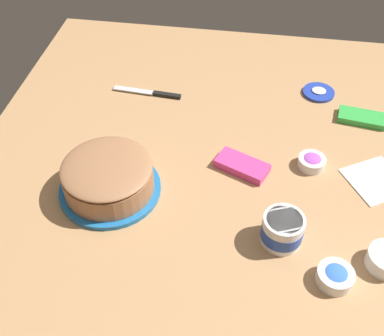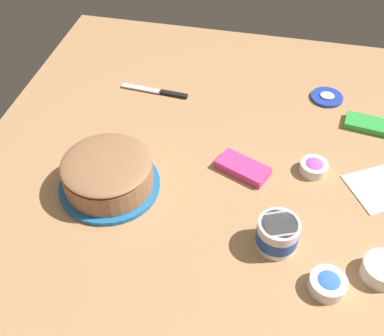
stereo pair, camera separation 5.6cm
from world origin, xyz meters
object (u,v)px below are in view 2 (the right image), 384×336
(candy_box_lower, at_px, (243,168))
(candy_box_upper, at_px, (369,125))
(frosting_tub, at_px, (278,234))
(sprinkle_bowl_blue, at_px, (328,284))
(paper_napkin, at_px, (379,188))
(sprinkle_bowl_rainbow, at_px, (314,167))
(sprinkle_bowl_green, at_px, (383,269))
(frosted_cake, at_px, (108,174))
(spreading_knife, at_px, (160,92))
(frosting_tub_lid, at_px, (327,97))

(candy_box_lower, relative_size, candy_box_upper, 1.02)
(frosting_tub, bearing_deg, sprinkle_bowl_blue, -38.03)
(candy_box_upper, bearing_deg, paper_napkin, -77.68)
(sprinkle_bowl_rainbow, xyz_separation_m, sprinkle_bowl_green, (0.17, -0.31, 0.00))
(frosted_cake, distance_m, candy_box_lower, 0.38)
(frosted_cake, distance_m, paper_napkin, 0.74)
(sprinkle_bowl_rainbow, height_order, candy_box_upper, sprinkle_bowl_rainbow)
(sprinkle_bowl_rainbow, xyz_separation_m, candy_box_lower, (-0.20, -0.04, -0.01))
(frosted_cake, relative_size, sprinkle_bowl_green, 2.89)
(frosting_tub, xyz_separation_m, candy_box_lower, (-0.12, 0.23, -0.03))
(frosting_tub, distance_m, sprinkle_bowl_blue, 0.16)
(frosting_tub, height_order, spreading_knife, frosting_tub)
(spreading_knife, xyz_separation_m, paper_napkin, (0.70, -0.29, -0.00))
(frosted_cake, relative_size, frosting_tub, 2.67)
(frosting_tub_lid, distance_m, candy_box_upper, 0.18)
(frosting_tub, relative_size, paper_napkin, 0.69)
(candy_box_upper, bearing_deg, sprinkle_bowl_rainbow, -116.37)
(sprinkle_bowl_green, bearing_deg, paper_napkin, 87.61)
(sprinkle_bowl_green, bearing_deg, candy_box_lower, 143.75)
(candy_box_lower, bearing_deg, frosting_tub, -40.82)
(sprinkle_bowl_rainbow, height_order, sprinkle_bowl_green, sprinkle_bowl_green)
(spreading_knife, bearing_deg, sprinkle_bowl_green, -39.70)
(spreading_knife, relative_size, sprinkle_bowl_blue, 2.74)
(frosting_tub, bearing_deg, spreading_knife, 129.29)
(frosted_cake, bearing_deg, candy_box_upper, 30.29)
(sprinkle_bowl_rainbow, bearing_deg, paper_napkin, -9.71)
(frosting_tub, xyz_separation_m, spreading_knife, (-0.44, 0.54, -0.04))
(frosting_tub, relative_size, spreading_knife, 0.44)
(sprinkle_bowl_blue, height_order, candy_box_upper, sprinkle_bowl_blue)
(frosting_tub_lid, bearing_deg, candy_box_upper, -42.97)
(spreading_knife, relative_size, paper_napkin, 1.58)
(frosted_cake, relative_size, candy_box_upper, 1.91)
(frosting_tub, bearing_deg, candy_box_upper, 64.44)
(frosted_cake, bearing_deg, spreading_knife, 86.85)
(frosting_tub, distance_m, candy_box_lower, 0.26)
(frosted_cake, bearing_deg, paper_napkin, 11.65)
(frosting_tub, xyz_separation_m, sprinkle_bowl_rainbow, (0.08, 0.28, -0.02))
(sprinkle_bowl_green, bearing_deg, spreading_knife, 140.30)
(candy_box_lower, distance_m, candy_box_upper, 0.45)
(frosting_tub, xyz_separation_m, paper_napkin, (0.26, 0.24, -0.04))
(frosting_tub_lid, bearing_deg, sprinkle_bowl_blue, -89.01)
(candy_box_lower, bearing_deg, paper_napkin, 24.58)
(spreading_knife, bearing_deg, frosting_tub_lid, 9.36)
(frosting_tub_lid, relative_size, candy_box_upper, 0.73)
(frosting_tub_lid, height_order, sprinkle_bowl_blue, sprinkle_bowl_blue)
(sprinkle_bowl_rainbow, bearing_deg, frosted_cake, -161.70)
(frosting_tub_lid, relative_size, sprinkle_bowl_green, 1.11)
(spreading_knife, xyz_separation_m, sprinkle_bowl_blue, (0.57, -0.64, 0.01))
(frosting_tub, relative_size, sprinkle_bowl_rainbow, 1.33)
(frosted_cake, distance_m, sprinkle_bowl_rainbow, 0.58)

